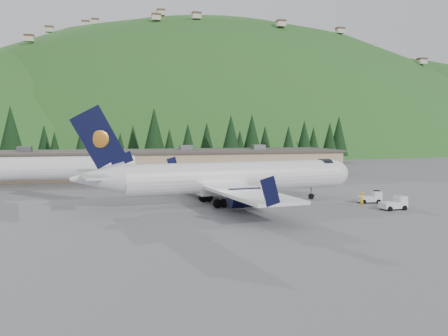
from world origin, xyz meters
The scene contains 9 objects.
ground centered at (0.00, 0.00, 0.00)m, with size 600.00×600.00×0.00m, color slate.
airliner centered at (-1.05, -0.13, 3.20)m, with size 36.21×34.07×12.01m.
second_airliner centered at (-24.92, 22.00, 3.32)m, with size 27.50×11.00×10.05m.
baggage_tug_a centered at (16.73, -8.92, 0.72)m, with size 3.12×2.04×1.60m.
baggage_tug_b centered at (16.80, -3.55, 0.69)m, with size 3.07×2.13×1.53m.
terminal_building centered at (-5.01, 38.00, 2.62)m, with size 71.00×17.00×6.10m.
ramp_worker centered at (13.96, -6.19, 0.91)m, with size 0.66×0.43×1.81m, color yellow.
tree_line centered at (-3.23, 61.11, 6.57)m, with size 111.88×18.97×13.14m.
hills centered at (53.34, 207.38, -82.80)m, with size 614.00×330.00×300.00m.
Camera 1 is at (-15.93, -59.66, 9.28)m, focal length 40.00 mm.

